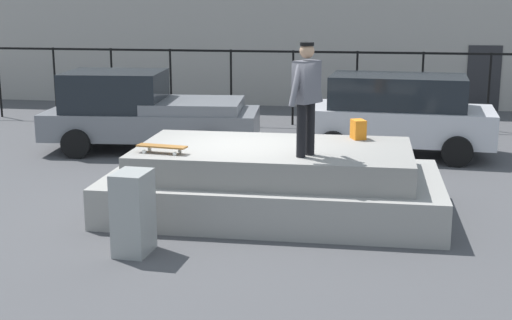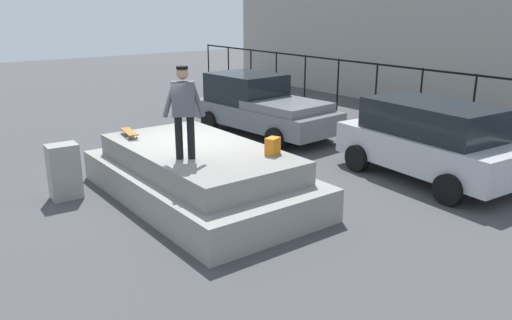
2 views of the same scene
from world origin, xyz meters
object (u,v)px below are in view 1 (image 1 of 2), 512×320
at_px(skateboarder, 306,92).
at_px(skateboard, 162,147).
at_px(car_grey_pickup_near, 144,111).
at_px(backpack, 358,129).
at_px(car_silver_hatchback_mid, 397,113).
at_px(utility_box, 133,213).

height_order(skateboarder, skateboard, skateboarder).
bearing_deg(skateboarder, car_grey_pickup_near, 129.82).
bearing_deg(backpack, skateboard, -82.80).
xyz_separation_m(skateboard, car_silver_hatchback_mid, (3.76, 5.53, -0.26)).
distance_m(skateboarder, utility_box, 3.10).
relative_size(backpack, utility_box, 0.29).
xyz_separation_m(skateboard, car_grey_pickup_near, (-1.91, 5.08, -0.30)).
height_order(car_grey_pickup_near, car_silver_hatchback_mid, car_grey_pickup_near).
distance_m(backpack, utility_box, 4.32).
height_order(backpack, utility_box, backpack).
distance_m(skateboard, car_silver_hatchback_mid, 6.69).
bearing_deg(car_grey_pickup_near, utility_box, -73.65).
xyz_separation_m(backpack, utility_box, (-2.96, -3.06, -0.68)).
height_order(backpack, car_silver_hatchback_mid, car_silver_hatchback_mid).
bearing_deg(backpack, car_grey_pickup_near, -146.72).
distance_m(skateboarder, car_silver_hatchback_mid, 5.72).
distance_m(backpack, car_silver_hatchback_mid, 4.02).
bearing_deg(skateboard, car_silver_hatchback_mid, 55.82).
xyz_separation_m(car_grey_pickup_near, car_silver_hatchback_mid, (5.67, 0.45, 0.04)).
height_order(skateboarder, utility_box, skateboarder).
height_order(skateboard, utility_box, skateboard).
relative_size(skateboarder, skateboard, 2.10).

